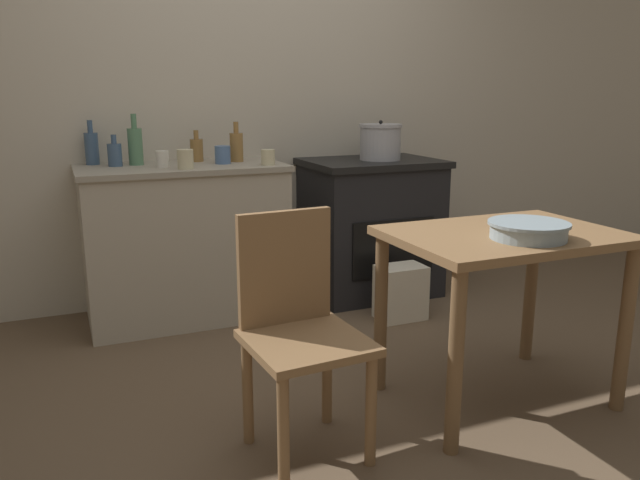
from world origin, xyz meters
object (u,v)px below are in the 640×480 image
object	(u,v)px
flour_sack	(401,292)
bottle_left	(92,148)
chair	(298,326)
cup_right	(268,157)
bottle_center_left	(135,145)
bottle_center	(115,154)
cup_center_right	(223,155)
stove	(370,227)
stock_pot	(380,142)
bottle_mid_left	(197,149)
bottle_far_left	(236,146)
work_table	(503,262)
mixing_bowl_large	(528,229)
cup_mid_right	(185,159)
cup_far_right	(162,159)

from	to	relation	value
flour_sack	bottle_left	bearing A→B (deg)	154.47
chair	cup_right	distance (m)	1.46
bottle_left	bottle_center_left	xyz separation A→B (m)	(0.22, -0.11, 0.01)
bottle_center	cup_center_right	bearing A→B (deg)	-10.94
stove	stock_pot	bearing A→B (deg)	-39.48
chair	bottle_mid_left	xyz separation A→B (m)	(0.02, 1.68, 0.49)
bottle_far_left	work_table	bearing A→B (deg)	-67.31
mixing_bowl_large	cup_mid_right	distance (m)	1.80
bottle_left	bottle_center	size ratio (longest dim) A/B	1.43
flour_sack	cup_far_right	size ratio (longest dim) A/B	3.53
cup_mid_right	cup_far_right	bearing A→B (deg)	128.12
stock_pot	mixing_bowl_large	size ratio (longest dim) A/B	0.87
cup_far_right	flour_sack	bearing A→B (deg)	-20.83
bottle_mid_left	cup_center_right	distance (m)	0.20
bottle_left	cup_center_right	world-z (taller)	bottle_left
work_table	cup_right	size ratio (longest dim) A/B	10.61
flour_sack	mixing_bowl_large	size ratio (longest dim) A/B	1.02
bottle_center_left	cup_mid_right	bearing A→B (deg)	-53.89
stock_pot	bottle_left	bearing A→B (deg)	171.10
chair	bottle_far_left	world-z (taller)	bottle_far_left
bottle_mid_left	cup_mid_right	distance (m)	0.36
chair	cup_center_right	size ratio (longest dim) A/B	8.63
stove	cup_center_right	xyz separation A→B (m)	(-0.96, -0.01, 0.50)
bottle_center	bottle_far_left	bearing A→B (deg)	-2.58
flour_sack	bottle_center	xyz separation A→B (m)	(-1.46, 0.62, 0.79)
bottle_mid_left	stove	bearing A→B (deg)	-8.45
cup_right	cup_far_right	bearing A→B (deg)	167.39
bottle_far_left	bottle_center_left	distance (m)	0.56
mixing_bowl_large	bottle_mid_left	distance (m)	2.02
flour_sack	work_table	bearing A→B (deg)	-96.80
cup_center_right	cup_far_right	world-z (taller)	cup_center_right
bottle_center_left	cup_right	distance (m)	0.74
chair	bottle_center	size ratio (longest dim) A/B	5.05
bottle_left	chair	bearing A→B (deg)	-72.51
work_table	bottle_left	size ratio (longest dim) A/B	3.73
stock_pot	bottle_left	xyz separation A→B (m)	(-1.68, 0.26, 0.00)
work_table	bottle_mid_left	distance (m)	1.93
chair	bottle_mid_left	distance (m)	1.75
bottle_left	bottle_center_left	size ratio (longest dim) A/B	0.87
cup_center_right	cup_mid_right	size ratio (longest dim) A/B	0.97
flour_sack	mixing_bowl_large	world-z (taller)	mixing_bowl_large
chair	bottle_center_left	world-z (taller)	bottle_center_left
chair	bottle_mid_left	world-z (taller)	bottle_mid_left
stove	chair	xyz separation A→B (m)	(-1.08, -1.52, 0.03)
bottle_far_left	bottle_center_left	world-z (taller)	bottle_center_left
chair	bottle_far_left	xyz separation A→B (m)	(0.23, 1.59, 0.51)
bottle_mid_left	chair	bearing A→B (deg)	-90.63
bottle_left	bottle_center	distance (m)	0.17
stove	bottle_center_left	bearing A→B (deg)	175.31
flour_sack	cup_mid_right	xyz separation A→B (m)	(-1.13, 0.34, 0.78)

